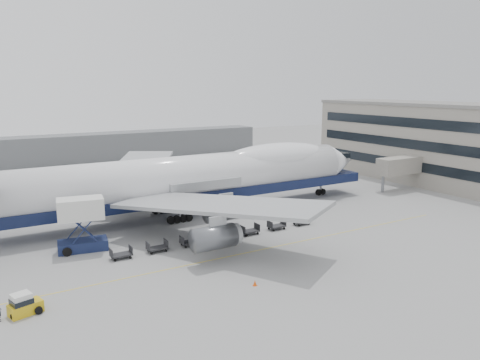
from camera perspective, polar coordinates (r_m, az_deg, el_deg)
ground at (r=59.73m, az=-1.19°, el=-6.93°), size 260.00×260.00×0.00m
apron_line at (r=54.88m, az=1.94°, el=-8.62°), size 60.00×0.15×0.01m
hangar at (r=121.65m, az=-22.06°, el=3.37°), size 110.00×8.00×7.00m
airliner at (r=68.94m, az=-5.67°, el=0.35°), size 67.00×55.30×19.98m
catering_truck at (r=57.03m, az=-18.78°, el=-4.82°), size 5.87×4.45×6.21m
baggage_tug at (r=44.27m, az=-24.85°, el=-13.65°), size 2.86×2.02×1.89m
traffic_cone at (r=45.85m, az=1.83°, el=-12.44°), size 0.39×0.39×0.57m
dolly_0 at (r=53.98m, az=-14.29°, el=-8.74°), size 2.30×1.35×1.30m
dolly_1 at (r=55.20m, az=-10.08°, el=-8.10°), size 2.30×1.35×1.30m
dolly_2 at (r=56.71m, az=-6.08°, el=-7.45°), size 2.30×1.35×1.30m
dolly_3 at (r=58.47m, az=-2.31°, el=-6.80°), size 2.30×1.35×1.30m
dolly_4 at (r=60.48m, az=1.20°, el=-6.17°), size 2.30×1.35×1.30m
dolly_5 at (r=62.71m, az=4.48°, el=-5.56°), size 2.30×1.35×1.30m
dolly_6 at (r=65.13m, az=7.51°, el=-4.97°), size 2.30×1.35×1.30m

